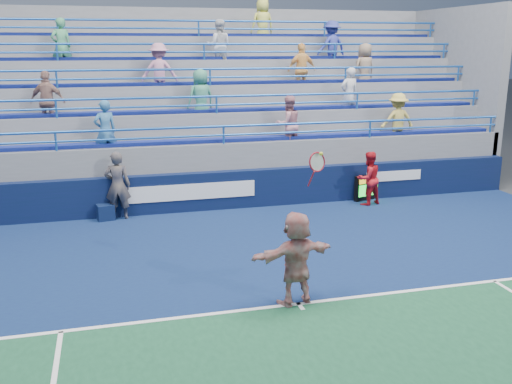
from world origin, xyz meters
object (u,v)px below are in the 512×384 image
object	(u,v)px
tennis_player	(296,258)
line_judge	(118,186)
ball_girl	(368,178)
serve_speed_board	(370,187)
judge_chair	(105,211)

from	to	relation	value
tennis_player	line_judge	distance (m)	6.83
line_judge	ball_girl	size ratio (longest dim) A/B	1.17
serve_speed_board	ball_girl	xyz separation A→B (m)	(-0.30, -0.49, 0.40)
judge_chair	tennis_player	xyz separation A→B (m)	(3.32, -6.16, 0.63)
tennis_player	line_judge	size ratio (longest dim) A/B	1.51
judge_chair	line_judge	world-z (taller)	line_judge
serve_speed_board	tennis_player	size ratio (longest dim) A/B	0.40
judge_chair	tennis_player	bearing A→B (deg)	-61.67
ball_girl	judge_chair	bearing A→B (deg)	-16.98
serve_speed_board	line_judge	xyz separation A→B (m)	(-7.41, -0.10, 0.53)
serve_speed_board	ball_girl	distance (m)	0.69
judge_chair	tennis_player	world-z (taller)	tennis_player
ball_girl	line_judge	bearing A→B (deg)	-17.11
serve_speed_board	line_judge	distance (m)	7.43
tennis_player	ball_girl	bearing A→B (deg)	54.25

